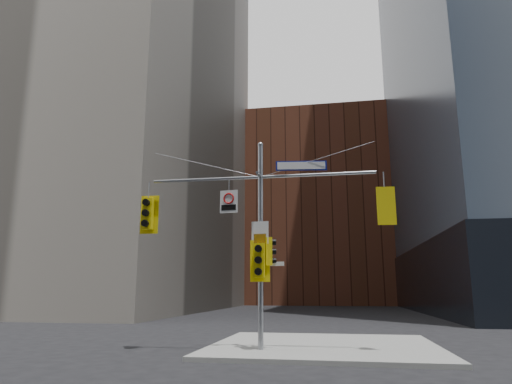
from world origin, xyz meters
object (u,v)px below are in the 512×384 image
(street_sign_blade, at_px, (301,166))
(traffic_light_pole_side, at_px, (270,252))
(traffic_light_east_arm, at_px, (385,207))
(traffic_light_west_arm, at_px, (148,214))
(traffic_light_pole_front, at_px, (259,260))
(signal_assembly, at_px, (260,221))
(regulatory_sign_arm, at_px, (229,201))

(street_sign_blade, bearing_deg, traffic_light_pole_side, 171.96)
(traffic_light_east_arm, height_order, traffic_light_pole_side, traffic_light_east_arm)
(traffic_light_west_arm, height_order, traffic_light_east_arm, traffic_light_west_arm)
(traffic_light_pole_front, bearing_deg, street_sign_blade, 8.59)
(signal_assembly, bearing_deg, street_sign_blade, 0.13)
(traffic_light_pole_side, bearing_deg, signal_assembly, 78.55)
(signal_assembly, relative_size, traffic_light_pole_front, 5.69)
(signal_assembly, height_order, traffic_light_east_arm, signal_assembly)
(traffic_light_west_arm, distance_m, traffic_light_pole_front, 4.55)
(traffic_light_east_arm, height_order, traffic_light_pole_front, traffic_light_east_arm)
(traffic_light_east_arm, distance_m, traffic_light_pole_side, 4.17)
(traffic_light_pole_side, height_order, street_sign_blade, street_sign_blade)
(traffic_light_east_arm, height_order, regulatory_sign_arm, regulatory_sign_arm)
(traffic_light_west_arm, bearing_deg, street_sign_blade, -2.88)
(traffic_light_pole_front, relative_size, regulatory_sign_arm, 1.73)
(traffic_light_pole_side, relative_size, regulatory_sign_arm, 1.17)
(traffic_light_east_arm, relative_size, street_sign_blade, 0.72)
(traffic_light_east_arm, relative_size, traffic_light_pole_side, 1.34)
(traffic_light_west_arm, relative_size, street_sign_blade, 0.80)
(traffic_light_west_arm, xyz_separation_m, traffic_light_pole_front, (4.19, -0.28, -1.76))
(traffic_light_pole_side, distance_m, regulatory_sign_arm, 2.33)
(signal_assembly, height_order, street_sign_blade, signal_assembly)
(traffic_light_pole_front, xyz_separation_m, street_sign_blade, (1.46, 0.27, 3.31))
(traffic_light_west_arm, height_order, traffic_light_pole_side, traffic_light_west_arm)
(traffic_light_east_arm, relative_size, traffic_light_pole_front, 0.91)
(traffic_light_west_arm, xyz_separation_m, traffic_light_pole_side, (4.51, 0.00, -1.44))
(traffic_light_east_arm, bearing_deg, traffic_light_pole_side, -4.22)
(traffic_light_pole_front, bearing_deg, signal_assembly, 88.09)
(traffic_light_pole_side, distance_m, traffic_light_pole_front, 0.53)
(regulatory_sign_arm, bearing_deg, street_sign_blade, 6.42)
(traffic_light_east_arm, distance_m, street_sign_blade, 3.18)
(traffic_light_west_arm, height_order, regulatory_sign_arm, regulatory_sign_arm)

